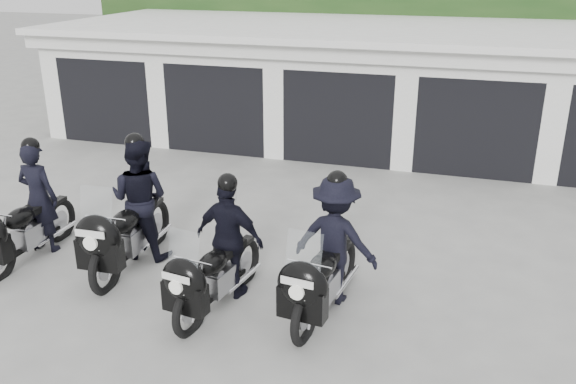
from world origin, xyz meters
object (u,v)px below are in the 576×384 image
(police_bike_b, at_px, (134,209))
(police_bike_d, at_px, (331,250))
(police_bike_a, at_px, (27,212))
(police_bike_c, at_px, (223,249))

(police_bike_b, distance_m, police_bike_d, 3.31)
(police_bike_a, relative_size, police_bike_c, 1.05)
(police_bike_c, bearing_deg, police_bike_a, -177.05)
(police_bike_b, bearing_deg, police_bike_c, -24.00)
(police_bike_b, distance_m, police_bike_c, 1.97)
(police_bike_b, height_order, police_bike_c, police_bike_b)
(police_bike_a, bearing_deg, police_bike_c, -5.75)
(police_bike_b, height_order, police_bike_d, police_bike_b)
(police_bike_c, height_order, police_bike_d, police_bike_d)
(police_bike_a, relative_size, police_bike_d, 1.00)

